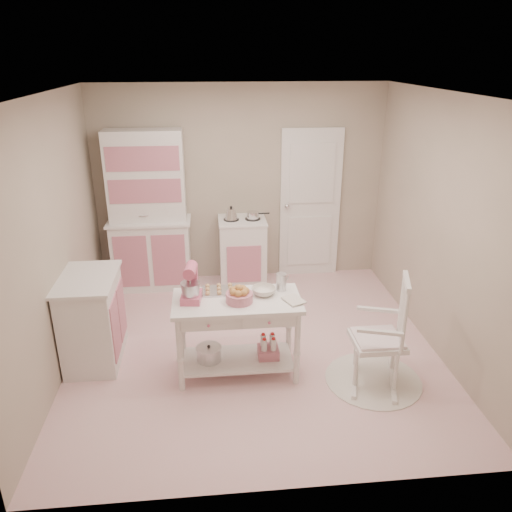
% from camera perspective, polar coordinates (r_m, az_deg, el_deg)
% --- Properties ---
extents(room_shell, '(3.84, 3.84, 2.62)m').
position_cam_1_polar(room_shell, '(4.77, -0.27, 6.58)').
color(room_shell, pink).
rests_on(room_shell, ground).
extents(door, '(0.82, 0.05, 2.04)m').
position_cam_1_polar(door, '(6.86, 6.21, 5.91)').
color(door, white).
rests_on(door, ground).
extents(hutch, '(1.06, 0.50, 2.08)m').
position_cam_1_polar(hutch, '(6.56, -12.20, 4.95)').
color(hutch, white).
rests_on(hutch, ground).
extents(stove, '(0.62, 0.57, 0.92)m').
position_cam_1_polar(stove, '(6.67, -1.56, 0.47)').
color(stove, white).
rests_on(stove, ground).
extents(base_cabinet, '(0.54, 0.84, 0.92)m').
position_cam_1_polar(base_cabinet, '(5.29, -18.18, -6.86)').
color(base_cabinet, white).
rests_on(base_cabinet, ground).
extents(lace_rug, '(0.92, 0.92, 0.01)m').
position_cam_1_polar(lace_rug, '(5.09, 13.22, -13.60)').
color(lace_rug, white).
rests_on(lace_rug, ground).
extents(rocking_chair, '(0.67, 0.83, 1.10)m').
position_cam_1_polar(rocking_chair, '(4.79, 13.79, -8.31)').
color(rocking_chair, white).
rests_on(rocking_chair, ground).
extents(work_table, '(1.20, 0.60, 0.80)m').
position_cam_1_polar(work_table, '(4.87, -2.13, -9.17)').
color(work_table, white).
rests_on(work_table, ground).
extents(stand_mixer, '(0.23, 0.30, 0.34)m').
position_cam_1_polar(stand_mixer, '(4.61, -7.47, -3.19)').
color(stand_mixer, '#D75B7D').
rests_on(stand_mixer, work_table).
extents(cookie_tray, '(0.34, 0.24, 0.02)m').
position_cam_1_polar(cookie_tray, '(4.82, -4.12, -3.99)').
color(cookie_tray, silver).
rests_on(cookie_tray, work_table).
extents(bread_basket, '(0.25, 0.25, 0.09)m').
position_cam_1_polar(bread_basket, '(4.61, -1.92, -4.76)').
color(bread_basket, '#C47084').
rests_on(bread_basket, work_table).
extents(mixing_bowl, '(0.23, 0.23, 0.07)m').
position_cam_1_polar(mixing_bowl, '(4.75, 0.87, -4.02)').
color(mixing_bowl, silver).
rests_on(mixing_bowl, work_table).
extents(metal_pitcher, '(0.10, 0.10, 0.17)m').
position_cam_1_polar(metal_pitcher, '(4.82, 2.90, -2.97)').
color(metal_pitcher, silver).
rests_on(metal_pitcher, work_table).
extents(recipe_book, '(0.23, 0.25, 0.02)m').
position_cam_1_polar(recipe_book, '(4.60, 3.52, -5.29)').
color(recipe_book, silver).
rests_on(recipe_book, work_table).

